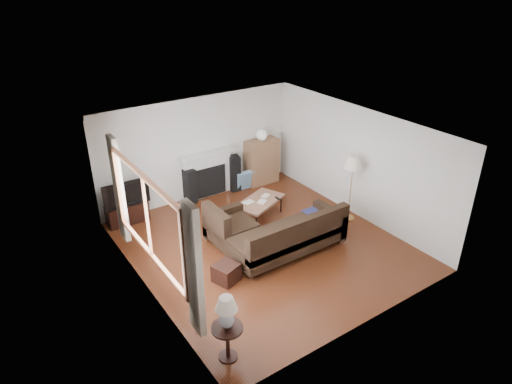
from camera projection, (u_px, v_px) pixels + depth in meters
room at (265, 191)px, 8.79m from camera, size 5.10×5.60×2.54m
window at (147, 217)px, 7.28m from camera, size 0.12×2.74×1.54m
curtain_near at (194, 271)px, 6.25m from camera, size 0.10×0.35×2.10m
curtain_far at (119, 190)px, 8.49m from camera, size 0.10×0.35×2.10m
fireplace at (207, 174)px, 11.12m from camera, size 1.40×0.26×1.15m
tv_stand at (127, 213)px, 10.11m from camera, size 0.89×0.40×0.45m
television at (124, 192)px, 9.88m from camera, size 1.01×0.13×0.58m
speaker_left at (190, 186)px, 10.86m from camera, size 0.27×0.31×0.85m
speaker_right at (234, 173)px, 11.46m from camera, size 0.32×0.36×0.91m
bookshelf at (262, 162)px, 11.80m from camera, size 0.86×0.41×1.18m
globe_lamp at (262, 135)px, 11.47m from camera, size 0.28×0.28×0.28m
sectional_sofa at (288, 234)px, 8.97m from camera, size 2.58×1.89×0.83m
coffee_table at (260, 209)px, 10.24m from camera, size 1.34×1.05×0.46m
footstool at (226, 273)px, 8.24m from camera, size 0.51×0.51×0.34m
floor_lamp at (351, 188)px, 10.01m from camera, size 0.52×0.52×1.52m
side_table at (228, 342)px, 6.56m from camera, size 0.46×0.46×0.58m
table_lamp at (227, 313)px, 6.32m from camera, size 0.32×0.32×0.52m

